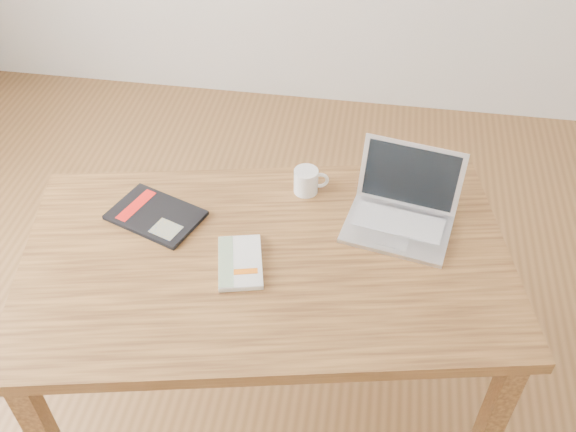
# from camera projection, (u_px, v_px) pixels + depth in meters

# --- Properties ---
(room) EXTENTS (4.04, 4.04, 2.70)m
(room) POSITION_uv_depth(u_px,v_px,m) (204.00, 59.00, 1.32)
(room) COLOR brown
(room) RESTS_ON ground
(desk) EXTENTS (1.46, 1.02, 0.75)m
(desk) POSITION_uv_depth(u_px,v_px,m) (267.00, 277.00, 1.81)
(desk) COLOR brown
(desk) RESTS_ON ground
(white_guidebook) EXTENTS (0.16, 0.21, 0.02)m
(white_guidebook) POSITION_uv_depth(u_px,v_px,m) (240.00, 262.00, 1.72)
(white_guidebook) COLOR silver
(white_guidebook) RESTS_ON desk
(black_guidebook) EXTENTS (0.30, 0.25, 0.01)m
(black_guidebook) POSITION_uv_depth(u_px,v_px,m) (156.00, 215.00, 1.86)
(black_guidebook) COLOR black
(black_guidebook) RESTS_ON desk
(laptop) EXTENTS (0.34, 0.31, 0.20)m
(laptop) POSITION_uv_depth(u_px,v_px,m) (402.00, 209.00, 1.82)
(laptop) COLOR silver
(laptop) RESTS_ON desk
(coffee_mug) EXTENTS (0.11, 0.07, 0.08)m
(coffee_mug) POSITION_uv_depth(u_px,v_px,m) (307.00, 181.00, 1.92)
(coffee_mug) COLOR white
(coffee_mug) RESTS_ON desk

